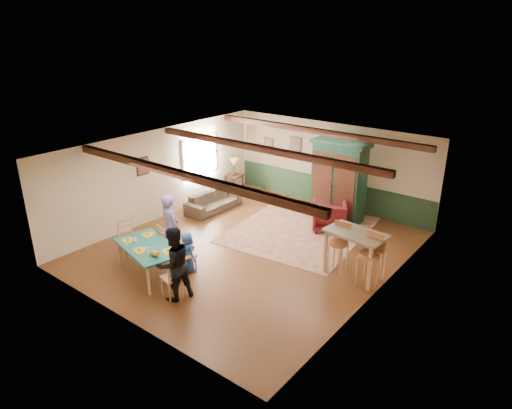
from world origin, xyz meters
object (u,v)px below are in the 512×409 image
Objects in this scene: person_woman at (174,264)px; bar_stool_left at (338,249)px; armchair at (329,215)px; cat at (154,252)px; sofa at (214,201)px; armoire at (339,181)px; bar_stool_right at (368,261)px; dining_chair_end_right at (173,276)px; person_child at (188,252)px; dining_chair_end_left at (129,239)px; end_table at (234,184)px; dining_table at (150,260)px; person_man at (171,227)px; dining_chair_far_left at (169,242)px; dining_chair_far_right at (185,254)px; table_lamp at (234,167)px; counter_table at (354,254)px.

person_woman reaches higher than bar_stool_left.
bar_stool_left is (1.40, -2.07, 0.19)m from armchair.
sofa is at bearing 131.39° from cat.
armoire is at bearing -107.70° from armchair.
person_woman is 1.28× the size of bar_stool_right.
person_child reaches higher than dining_chair_end_right.
dining_chair_end_left is 0.58× the size of person_woman.
person_woman is 1.64× the size of person_child.
dining_chair_end_left is 1.00× the size of dining_chair_end_right.
end_table is at bearing 129.06° from cat.
dining_table is 1.01m from person_man.
dining_chair_far_left is at bearing -152.12° from bar_stool_right.
bar_stool_left is (2.85, 2.19, 0.15)m from dining_chair_far_right.
bar_stool_right is (5.85, -1.28, 0.35)m from sofa.
bar_stool_right is (3.67, 2.05, 0.17)m from dining_chair_far_right.
end_table is at bearing 160.73° from bar_stool_right.
bar_stool_left reaches higher than sofa.
armoire is 2.57× the size of armchair.
person_woman is at bearing 90.00° from dining_chair_end_right.
dining_chair_far_left is 0.58× the size of person_woman.
person_man reaches higher than cat.
dining_table is at bearing -68.73° from table_lamp.
person_woman is at bearing -60.12° from end_table.
armchair is 2.65m from counter_table.
dining_chair_end_left is 5.54m from counter_table.
dining_chair_far_right is at bearing -180.00° from dining_chair_far_left.
armchair is (2.02, 4.85, 0.05)m from dining_table.
counter_table is at bearing 100.39° from armchair.
person_child is (-0.53, 0.96, 0.03)m from dining_chair_end_right.
sofa is (-1.41, 3.14, -0.19)m from dining_chair_far_left.
counter_table is (3.28, 3.11, -0.27)m from cat.
dining_chair_end_left is at bearing 46.85° from person_man.
dining_table is 1.91× the size of armchair.
person_woman reaches higher than dining_chair_far_right.
counter_table is at bearing -24.30° from end_table.
bar_stool_left is at bearing 158.72° from person_woman.
cat is at bearing -153.18° from sofa.
cat is 5.32m from armchair.
person_child reaches higher than dining_table.
counter_table is 1.09× the size of bar_stool_left.
dining_chair_far_left is 0.80m from person_child.
table_lamp is (-4.18, 0.71, 0.50)m from armchair.
dining_chair_far_left is 0.39m from person_man.
armchair is 0.75× the size of bar_stool_left.
bar_stool_right is (0.45, -0.23, 0.08)m from counter_table.
dining_chair_end_left is at bearing -150.91° from bar_stool_right.
person_man is (-0.19, 0.87, 0.49)m from dining_table.
sofa is at bearing 112.43° from dining_table.
person_man is at bearing 136.55° from cat.
cat reaches higher than end_table.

